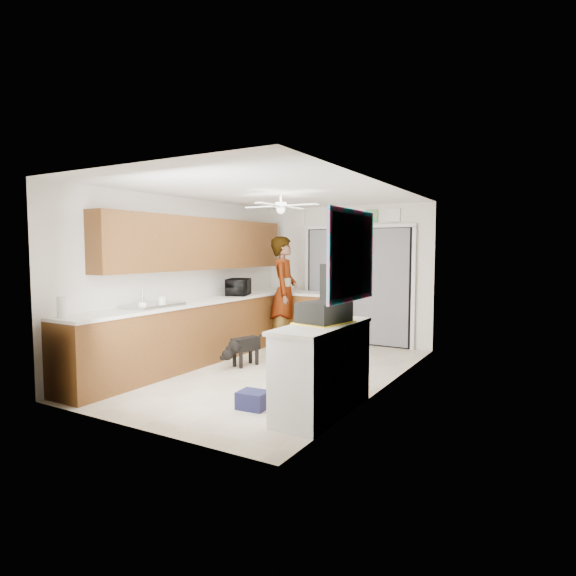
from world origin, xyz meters
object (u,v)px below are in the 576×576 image
at_px(suitcase, 324,312).
at_px(paper_towel_roll, 62,307).
at_px(man, 284,292).
at_px(dog, 246,350).
at_px(cup, 142,306).
at_px(navy_crate, 253,400).
at_px(cardboard_box, 292,396).
at_px(microwave, 239,287).

bearing_deg(suitcase, paper_towel_roll, -146.79).
bearing_deg(man, dog, 167.74).
distance_m(cup, paper_towel_roll, 1.02).
bearing_deg(paper_towel_roll, cup, 77.67).
xyz_separation_m(man, dog, (0.21, -1.47, -0.73)).
bearing_deg(navy_crate, man, 114.83).
bearing_deg(man, cup, 150.04).
height_order(cardboard_box, navy_crate, cardboard_box).
xyz_separation_m(cup, paper_towel_roll, (-0.22, -0.99, 0.07)).
xyz_separation_m(microwave, suitcase, (2.59, -2.03, -0.03)).
relative_size(cup, dog, 0.19).
bearing_deg(paper_towel_roll, man, 79.82).
bearing_deg(cup, paper_towel_roll, -102.33).
xyz_separation_m(microwave, cardboard_box, (2.24, -2.11, -0.97)).
relative_size(microwave, navy_crate, 1.63).
bearing_deg(dog, microwave, 147.09).
bearing_deg(suitcase, cup, -165.96).
bearing_deg(dog, suitcase, -16.75).
bearing_deg(microwave, man, -62.40).
distance_m(microwave, dog, 1.40).
distance_m(cup, suitcase, 2.54).
xyz_separation_m(microwave, cup, (0.05, -2.18, -0.09)).
height_order(paper_towel_roll, suitcase, paper_towel_roll).
bearing_deg(suitcase, dog, 158.05).
height_order(microwave, navy_crate, microwave).
bearing_deg(cup, suitcase, 3.26).
bearing_deg(navy_crate, dog, 127.50).
height_order(cardboard_box, dog, dog).
relative_size(suitcase, navy_crate, 1.67).
distance_m(paper_towel_roll, cardboard_box, 2.79).
bearing_deg(cardboard_box, man, 122.11).
relative_size(paper_towel_roll, cardboard_box, 0.66).
height_order(cup, navy_crate, cup).
xyz_separation_m(cup, man, (0.47, 2.81, -0.02)).
relative_size(navy_crate, man, 0.16).
height_order(navy_crate, dog, dog).
relative_size(cardboard_box, dog, 0.60).
height_order(microwave, cup, microwave).
distance_m(man, dog, 1.66).
bearing_deg(microwave, dog, -161.96).
xyz_separation_m(paper_towel_roll, man, (0.68, 3.80, -0.09)).
relative_size(suitcase, man, 0.27).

